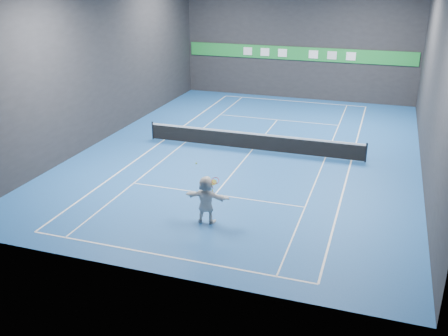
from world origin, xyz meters
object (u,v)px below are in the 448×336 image
(tennis_net, at_px, (253,141))
(player, at_px, (206,200))
(tennis_racket, at_px, (215,182))
(tennis_ball, at_px, (196,163))

(tennis_net, bearing_deg, player, -86.47)
(tennis_racket, bearing_deg, tennis_ball, 179.97)
(tennis_ball, relative_size, tennis_net, 0.01)
(tennis_net, relative_size, tennis_racket, 18.22)
(tennis_net, bearing_deg, tennis_racket, -84.23)
(player, distance_m, tennis_ball, 1.54)
(player, height_order, tennis_ball, tennis_ball)
(player, xyz_separation_m, tennis_net, (-0.55, 9.00, -0.45))
(tennis_ball, distance_m, tennis_racket, 1.03)
(tennis_ball, bearing_deg, player, -6.74)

